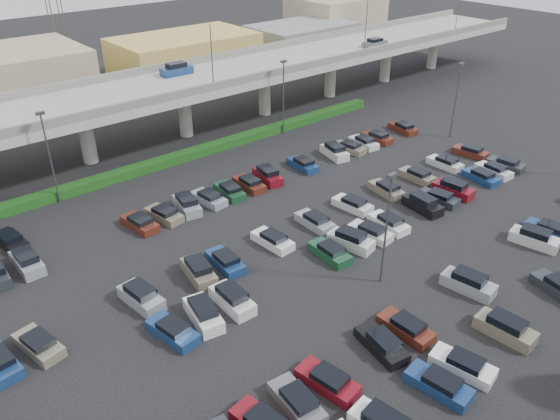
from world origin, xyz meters
name	(u,v)px	position (x,y,z in m)	size (l,w,h in m)	color
ground	(317,243)	(0.00, 0.00, 0.00)	(280.00, 280.00, 0.00)	black
overpass	(148,94)	(-0.21, 32.01, 6.97)	(150.00, 13.00, 15.80)	gray
hedge	(182,157)	(0.00, 25.00, 0.55)	(66.00, 1.60, 1.10)	#103711
parked_cars	(326,257)	(-1.68, -2.93, 0.62)	(63.13, 41.70, 1.67)	navy
light_poles	(270,191)	(-4.13, 2.00, 6.24)	(66.90, 48.38, 10.30)	#434348
distant_buildings	(134,59)	(12.38, 61.81, 3.74)	(138.00, 24.00, 9.00)	slate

